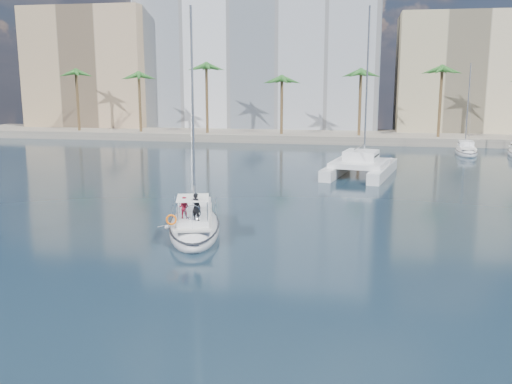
# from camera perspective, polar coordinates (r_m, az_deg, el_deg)

# --- Properties ---
(ground) EXTENTS (160.00, 160.00, 0.00)m
(ground) POSITION_cam_1_polar(r_m,az_deg,el_deg) (32.96, -1.31, -5.76)
(ground) COLOR black
(ground) RESTS_ON ground
(quay) EXTENTS (120.00, 14.00, 1.20)m
(quay) POSITION_cam_1_polar(r_m,az_deg,el_deg) (92.51, 6.48, 5.58)
(quay) COLOR gray
(quay) RESTS_ON ground
(building_modern) EXTENTS (42.00, 16.00, 28.00)m
(building_modern) POSITION_cam_1_polar(r_m,az_deg,el_deg) (105.56, 0.44, 13.63)
(building_modern) COLOR silver
(building_modern) RESTS_ON ground
(building_tan_left) EXTENTS (22.00, 14.00, 22.00)m
(building_tan_left) POSITION_cam_1_polar(r_m,az_deg,el_deg) (111.00, -15.71, 11.56)
(building_tan_left) COLOR tan
(building_tan_left) RESTS_ON ground
(building_beige) EXTENTS (20.00, 14.00, 20.00)m
(building_beige) POSITION_cam_1_polar(r_m,az_deg,el_deg) (102.03, 19.63, 10.83)
(building_beige) COLOR #C6B48E
(building_beige) RESTS_ON ground
(palm_left) EXTENTS (3.60, 3.60, 12.30)m
(palm_left) POSITION_cam_1_polar(r_m,az_deg,el_deg) (96.72, -14.51, 11.29)
(palm_left) COLOR brown
(palm_left) RESTS_ON ground
(palm_centre) EXTENTS (3.60, 3.60, 12.30)m
(palm_centre) POSITION_cam_1_polar(r_m,az_deg,el_deg) (88.08, 6.43, 11.61)
(palm_centre) COLOR brown
(palm_centre) RESTS_ON ground
(main_sloop) EXTENTS (5.72, 10.53, 14.91)m
(main_sloop) POSITION_cam_1_polar(r_m,az_deg,el_deg) (36.67, -6.18, -3.26)
(main_sloop) COLOR silver
(main_sloop) RESTS_ON ground
(catamaran) EXTENTS (7.81, 12.35, 16.79)m
(catamaran) POSITION_cam_1_polar(r_m,az_deg,el_deg) (58.82, 10.40, 2.76)
(catamaran) COLOR silver
(catamaran) RESTS_ON ground
(seagull) EXTENTS (1.18, 0.50, 0.22)m
(seagull) POSITION_cam_1_polar(r_m,az_deg,el_deg) (33.82, -8.88, -3.45)
(seagull) COLOR silver
(seagull) RESTS_ON ground
(moored_yacht_a) EXTENTS (3.37, 9.52, 11.90)m
(moored_yacht_a) POSITION_cam_1_polar(r_m,az_deg,el_deg) (79.59, 20.26, 3.61)
(moored_yacht_a) COLOR silver
(moored_yacht_a) RESTS_ON ground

